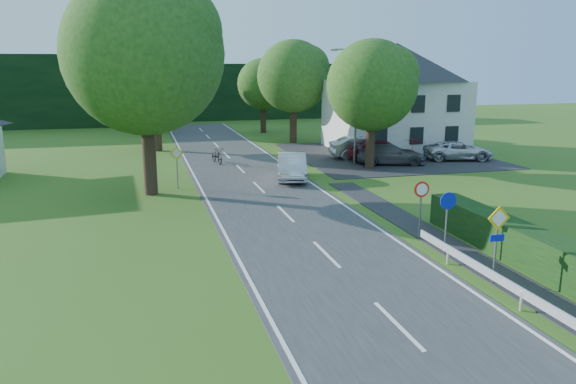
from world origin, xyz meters
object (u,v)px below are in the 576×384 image
object	(u,v)px
moving_car	(292,166)
parked_car_red	(383,151)
streetlight	(354,101)
parasol	(412,150)
motorcycle	(217,155)
parked_car_silver_a	(364,147)
parked_car_grey	(391,154)
parked_car_silver_b	(458,151)

from	to	relation	value
moving_car	parked_car_red	distance (m)	8.98
streetlight	parasol	bearing A→B (deg)	-6.55
motorcycle	parked_car_red	bearing A→B (deg)	-22.44
moving_car	parasol	distance (m)	10.62
streetlight	parasol	distance (m)	5.64
parked_car_silver_a	parked_car_grey	xyz separation A→B (m)	(0.81, -2.98, -0.13)
motorcycle	parasol	distance (m)	13.99
streetlight	moving_car	size ratio (longest dim) A/B	1.64
streetlight	moving_car	bearing A→B (deg)	-143.31
streetlight	parked_car_silver_b	bearing A→B (deg)	-3.25
parked_car_grey	streetlight	bearing A→B (deg)	86.66
motorcycle	parked_car_red	size ratio (longest dim) A/B	0.44
motorcycle	parasol	size ratio (longest dim) A/B	1.09
parked_car_silver_a	parasol	size ratio (longest dim) A/B	2.59
streetlight	parked_car_silver_a	world-z (taller)	streetlight
parked_car_silver_b	parasol	xyz separation A→B (m)	(-3.75, -0.04, 0.19)
moving_car	parked_car_silver_a	size ratio (longest dim) A/B	0.96
streetlight	motorcycle	bearing A→B (deg)	163.98
motorcycle	parked_car_silver_a	xyz separation A→B (m)	(10.96, -0.57, 0.28)
motorcycle	parked_car_red	xyz separation A→B (m)	(11.59, -2.63, 0.26)
streetlight	parked_car_grey	bearing A→B (deg)	-19.57
parked_car_grey	parked_car_red	bearing A→B (deg)	27.11
streetlight	parked_car_silver_b	distance (m)	8.94
parked_car_silver_a	parked_car_silver_b	world-z (taller)	parked_car_silver_a
moving_car	parasol	bearing A→B (deg)	34.27
parked_car_red	parked_car_silver_a	size ratio (longest dim) A/B	0.94
streetlight	motorcycle	size ratio (longest dim) A/B	3.77
parked_car_grey	parasol	xyz separation A→B (m)	(1.85, 0.39, 0.18)
moving_car	parked_car_red	world-z (taller)	parked_car_red
parked_car_silver_a	moving_car	bearing A→B (deg)	136.95
parked_car_grey	parked_car_silver_b	world-z (taller)	parked_car_grey
moving_car	motorcycle	bearing A→B (deg)	132.16
parked_car_silver_a	motorcycle	bearing A→B (deg)	93.33
parked_car_silver_b	parasol	bearing A→B (deg)	104.12
parked_car_silver_a	parked_car_grey	bearing A→B (deg)	-158.51
parked_car_red	parked_car_silver_b	distance (m)	5.80
parked_car_red	parked_car_silver_a	bearing A→B (deg)	45.87
parked_car_red	parked_car_grey	distance (m)	0.94
parasol	parked_car_grey	bearing A→B (deg)	-168.10
parked_car_red	moving_car	bearing A→B (deg)	146.73
parked_car_silver_b	parked_car_grey	bearing A→B (deg)	107.91
parked_car_grey	parasol	size ratio (longest dim) A/B	2.47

